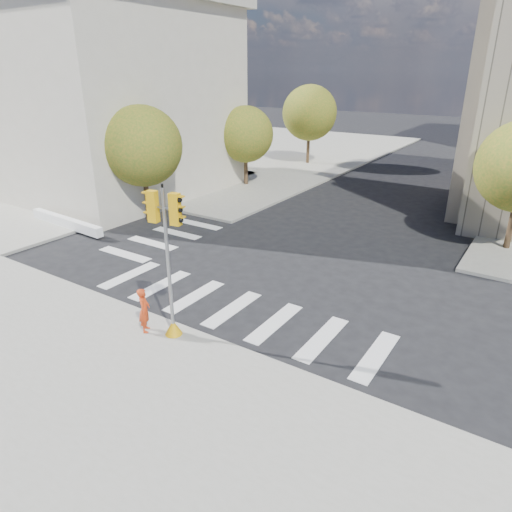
{
  "coord_description": "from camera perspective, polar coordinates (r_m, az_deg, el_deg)",
  "views": [
    {
      "loc": [
        8.68,
        -13.78,
        8.12
      ],
      "look_at": [
        0.62,
        -1.53,
        2.1
      ],
      "focal_mm": 32.0,
      "sensor_mm": 36.0,
      "label": 1
    }
  ],
  "objects": [
    {
      "name": "classical_building",
      "position": [
        36.05,
        -20.51,
        18.33
      ],
      "size": [
        19.0,
        15.0,
        12.7
      ],
      "color": "beige",
      "rests_on": "ground"
    },
    {
      "name": "sidewalk_far_left",
      "position": [
        49.69,
        -2.48,
        12.97
      ],
      "size": [
        28.0,
        40.0,
        0.15
      ],
      "primitive_type": "cube",
      "color": "gray",
      "rests_on": "ground"
    },
    {
      "name": "tree_lw_near",
      "position": [
        26.44,
        -14.05,
        13.16
      ],
      "size": [
        4.4,
        4.4,
        6.41
      ],
      "color": "#382616",
      "rests_on": "ground"
    },
    {
      "name": "ground",
      "position": [
        18.19,
        1.02,
        -4.19
      ],
      "size": [
        160.0,
        160.0,
        0.0
      ],
      "primitive_type": "plane",
      "color": "black",
      "rests_on": "ground"
    },
    {
      "name": "tree_lw_far",
      "position": [
        42.52,
        6.71,
        17.34
      ],
      "size": [
        4.8,
        4.8,
        6.95
      ],
      "color": "#382616",
      "rests_on": "ground"
    },
    {
      "name": "traffic_signal",
      "position": [
        14.27,
        -10.8,
        -2.3
      ],
      "size": [
        1.08,
        0.56,
        4.96
      ],
      "rotation": [
        0.0,
        0.0,
        0.18
      ],
      "color": "#DC9E0B",
      "rests_on": "sidewalk_near"
    },
    {
      "name": "tree_lw_mid",
      "position": [
        34.04,
        -1.31,
        14.95
      ],
      "size": [
        4.0,
        4.0,
        5.77
      ],
      "color": "#382616",
      "rests_on": "ground"
    },
    {
      "name": "photographer",
      "position": [
        15.26,
        -13.79,
        -6.58
      ],
      "size": [
        0.63,
        0.66,
        1.52
      ],
      "primitive_type": "imported",
      "rotation": [
        0.0,
        0.0,
        2.24
      ],
      "color": "red",
      "rests_on": "sidewalk_near"
    },
    {
      "name": "planter_wall",
      "position": [
        26.98,
        -22.64,
        3.94
      ],
      "size": [
        6.01,
        0.73,
        0.5
      ],
      "primitive_type": "cube",
      "rotation": [
        0.0,
        0.0,
        -0.06
      ],
      "color": "white",
      "rests_on": "sidewalk_left_near"
    }
  ]
}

